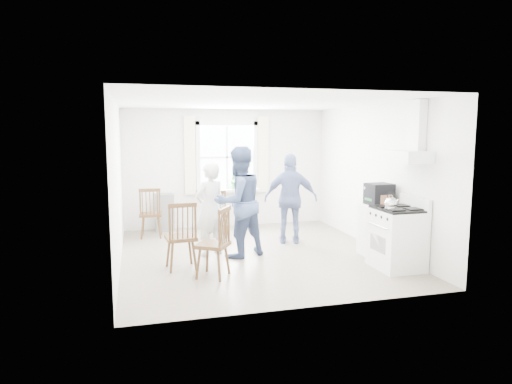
{
  "coord_description": "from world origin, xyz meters",
  "views": [
    {
      "loc": [
        -1.97,
        -7.45,
        2.12
      ],
      "look_at": [
        0.06,
        0.2,
        1.06
      ],
      "focal_mm": 32.0,
      "sensor_mm": 36.0,
      "label": 1
    }
  ],
  "objects_px": {
    "windsor_chair_a": "(150,208)",
    "person_left": "(210,209)",
    "person_mid": "(239,202)",
    "windsor_chair_c": "(220,235)",
    "low_cabinet": "(378,230)",
    "gas_stove": "(397,238)",
    "windsor_chair_b": "(182,229)",
    "stereo_stack": "(379,194)",
    "person_right": "(291,199)"
  },
  "relations": [
    {
      "from": "low_cabinet",
      "to": "stereo_stack",
      "type": "xyz_separation_m",
      "value": [
        -0.02,
        -0.03,
        0.63
      ]
    },
    {
      "from": "person_right",
      "to": "gas_stove",
      "type": "bearing_deg",
      "value": 135.93
    },
    {
      "from": "person_mid",
      "to": "person_right",
      "type": "xyz_separation_m",
      "value": [
        1.16,
        0.66,
        -0.08
      ]
    },
    {
      "from": "windsor_chair_b",
      "to": "person_left",
      "type": "xyz_separation_m",
      "value": [
        0.56,
        0.8,
        0.15
      ]
    },
    {
      "from": "stereo_stack",
      "to": "windsor_chair_b",
      "type": "distance_m",
      "value": 3.31
    },
    {
      "from": "windsor_chair_a",
      "to": "person_left",
      "type": "relative_size",
      "value": 0.64
    },
    {
      "from": "low_cabinet",
      "to": "windsor_chair_b",
      "type": "bearing_deg",
      "value": 179.45
    },
    {
      "from": "windsor_chair_c",
      "to": "stereo_stack",
      "type": "bearing_deg",
      "value": 8.36
    },
    {
      "from": "stereo_stack",
      "to": "windsor_chair_a",
      "type": "height_order",
      "value": "stereo_stack"
    },
    {
      "from": "low_cabinet",
      "to": "windsor_chair_c",
      "type": "distance_m",
      "value": 2.84
    },
    {
      "from": "windsor_chair_a",
      "to": "person_left",
      "type": "distance_m",
      "value": 1.79
    },
    {
      "from": "stereo_stack",
      "to": "person_mid",
      "type": "relative_size",
      "value": 0.23
    },
    {
      "from": "windsor_chair_b",
      "to": "person_left",
      "type": "height_order",
      "value": "person_left"
    },
    {
      "from": "person_left",
      "to": "gas_stove",
      "type": "bearing_deg",
      "value": 126.01
    },
    {
      "from": "windsor_chair_a",
      "to": "person_right",
      "type": "xyz_separation_m",
      "value": [
        2.56,
        -1.07,
        0.23
      ]
    },
    {
      "from": "windsor_chair_a",
      "to": "person_mid",
      "type": "bearing_deg",
      "value": -50.92
    },
    {
      "from": "windsor_chair_a",
      "to": "windsor_chair_c",
      "type": "xyz_separation_m",
      "value": [
        0.89,
        -2.77,
        0.02
      ]
    },
    {
      "from": "windsor_chair_b",
      "to": "person_mid",
      "type": "bearing_deg",
      "value": 29.56
    },
    {
      "from": "person_mid",
      "to": "gas_stove",
      "type": "bearing_deg",
      "value": 127.02
    },
    {
      "from": "person_left",
      "to": "low_cabinet",
      "type": "bearing_deg",
      "value": 138.98
    },
    {
      "from": "low_cabinet",
      "to": "person_left",
      "type": "height_order",
      "value": "person_left"
    },
    {
      "from": "stereo_stack",
      "to": "person_left",
      "type": "bearing_deg",
      "value": 162.43
    },
    {
      "from": "person_left",
      "to": "person_mid",
      "type": "distance_m",
      "value": 0.52
    },
    {
      "from": "gas_stove",
      "to": "low_cabinet",
      "type": "bearing_deg",
      "value": 84.32
    },
    {
      "from": "stereo_stack",
      "to": "windsor_chair_b",
      "type": "height_order",
      "value": "stereo_stack"
    },
    {
      "from": "low_cabinet",
      "to": "gas_stove",
      "type": "bearing_deg",
      "value": -95.68
    },
    {
      "from": "windsor_chair_c",
      "to": "windsor_chair_b",
      "type": "bearing_deg",
      "value": 136.57
    },
    {
      "from": "stereo_stack",
      "to": "windsor_chair_a",
      "type": "bearing_deg",
      "value": 147.23
    },
    {
      "from": "windsor_chair_b",
      "to": "person_right",
      "type": "relative_size",
      "value": 0.63
    },
    {
      "from": "stereo_stack",
      "to": "windsor_chair_c",
      "type": "height_order",
      "value": "stereo_stack"
    },
    {
      "from": "person_left",
      "to": "person_mid",
      "type": "xyz_separation_m",
      "value": [
        0.45,
        -0.23,
        0.14
      ]
    },
    {
      "from": "gas_stove",
      "to": "windsor_chair_c",
      "type": "xyz_separation_m",
      "value": [
        -2.73,
        0.26,
        0.15
      ]
    },
    {
      "from": "person_right",
      "to": "person_mid",
      "type": "bearing_deg",
      "value": 47.52
    },
    {
      "from": "windsor_chair_a",
      "to": "windsor_chair_b",
      "type": "height_order",
      "value": "windsor_chair_b"
    },
    {
      "from": "low_cabinet",
      "to": "stereo_stack",
      "type": "height_order",
      "value": "stereo_stack"
    },
    {
      "from": "gas_stove",
      "to": "person_mid",
      "type": "height_order",
      "value": "person_mid"
    },
    {
      "from": "gas_stove",
      "to": "stereo_stack",
      "type": "height_order",
      "value": "stereo_stack"
    },
    {
      "from": "windsor_chair_c",
      "to": "low_cabinet",
      "type": "bearing_deg",
      "value": 8.89
    },
    {
      "from": "low_cabinet",
      "to": "stereo_stack",
      "type": "distance_m",
      "value": 0.63
    },
    {
      "from": "gas_stove",
      "to": "stereo_stack",
      "type": "xyz_separation_m",
      "value": [
        0.05,
        0.67,
        0.59
      ]
    },
    {
      "from": "stereo_stack",
      "to": "windsor_chair_c",
      "type": "xyz_separation_m",
      "value": [
        -2.78,
        -0.41,
        -0.44
      ]
    },
    {
      "from": "person_mid",
      "to": "windsor_chair_c",
      "type": "bearing_deg",
      "value": 41.23
    },
    {
      "from": "windsor_chair_a",
      "to": "stereo_stack",
      "type": "bearing_deg",
      "value": -32.77
    },
    {
      "from": "low_cabinet",
      "to": "person_mid",
      "type": "relative_size",
      "value": 0.48
    },
    {
      "from": "gas_stove",
      "to": "windsor_chair_b",
      "type": "height_order",
      "value": "gas_stove"
    },
    {
      "from": "gas_stove",
      "to": "windsor_chair_a",
      "type": "bearing_deg",
      "value": 140.03
    },
    {
      "from": "person_mid",
      "to": "person_left",
      "type": "bearing_deg",
      "value": -49.12
    },
    {
      "from": "gas_stove",
      "to": "low_cabinet",
      "type": "xyz_separation_m",
      "value": [
        0.07,
        0.7,
        -0.03
      ]
    },
    {
      "from": "person_mid",
      "to": "low_cabinet",
      "type": "bearing_deg",
      "value": 142.69
    },
    {
      "from": "windsor_chair_a",
      "to": "windsor_chair_b",
      "type": "bearing_deg",
      "value": -80.33
    }
  ]
}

